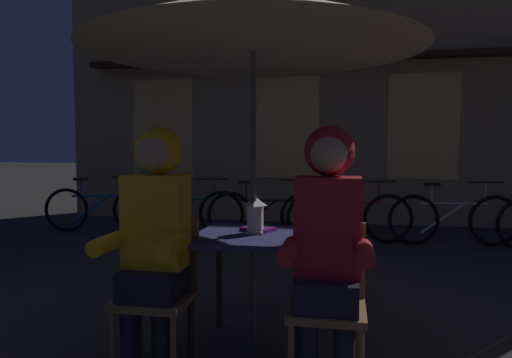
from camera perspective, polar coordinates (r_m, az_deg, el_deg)
name	(u,v)px	position (r m, az deg, el deg)	size (l,w,h in m)	color
ground_plane	(253,348)	(3.24, -0.31, -19.53)	(60.00, 60.00, 0.00)	#2D2B28
cafe_table	(253,250)	(3.04, -0.32, -8.43)	(0.72, 0.72, 0.74)	navy
patio_umbrella	(253,20)	(3.07, -0.33, 18.45)	(2.10, 2.10, 2.31)	#4C4C51
lantern	(255,214)	(3.02, -0.07, -4.22)	(0.11, 0.11, 0.23)	white
chair_left	(159,285)	(2.87, -11.47, -12.35)	(0.40, 0.40, 0.87)	olive
chair_right	(328,295)	(2.67, 8.56, -13.55)	(0.40, 0.40, 0.87)	olive
person_left_hooded	(155,226)	(2.74, -12.02, -5.47)	(0.45, 0.56, 1.40)	black
person_right_hooded	(328,231)	(2.53, 8.59, -6.21)	(0.45, 0.56, 1.40)	black
shopfront_building	(354,38)	(8.50, 11.62, 16.12)	(10.00, 0.93, 6.20)	#937A56
bicycle_nearest	(100,209)	(7.53, -18.11, -3.42)	(1.66, 0.36, 0.84)	black
bicycle_second	(186,212)	(6.92, -8.33, -3.90)	(1.68, 0.15, 0.84)	black
bicycle_third	(267,214)	(6.59, 1.29, -4.26)	(1.68, 0.19, 0.84)	black
bicycle_fourth	(349,217)	(6.49, 11.04, -4.47)	(1.67, 0.24, 0.84)	black
bicycle_fifth	(453,219)	(6.71, 22.52, -4.42)	(1.68, 0.23, 0.84)	black
book	(258,229)	(3.11, 0.26, -6.01)	(0.20, 0.14, 0.02)	#661E7A
potted_plant	(150,191)	(8.12, -12.49, -1.40)	(0.60, 0.60, 0.92)	brown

